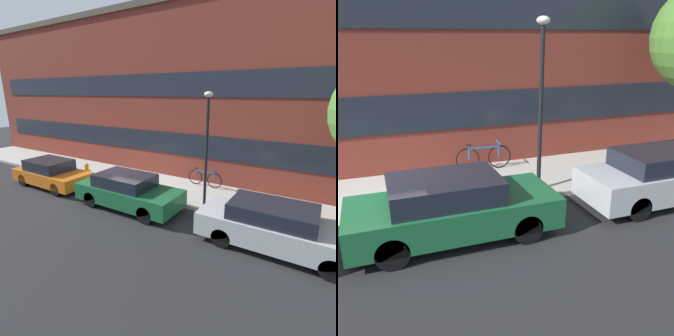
% 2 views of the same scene
% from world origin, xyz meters
% --- Properties ---
extents(ground_plane, '(56.00, 56.00, 0.00)m').
position_xyz_m(ground_plane, '(0.00, 0.00, 0.00)').
color(ground_plane, '#232326').
extents(sidewalk_strip, '(28.00, 2.94, 0.14)m').
position_xyz_m(sidewalk_strip, '(0.00, 1.47, 0.07)').
color(sidewalk_strip, '#B2AFA8').
rests_on(sidewalk_strip, ground_plane).
extents(rowhouse_facade, '(28.00, 1.02, 8.57)m').
position_xyz_m(rowhouse_facade, '(0.00, 3.38, 4.29)').
color(rowhouse_facade, maroon).
rests_on(rowhouse_facade, ground_plane).
extents(parked_car_green, '(4.23, 1.69, 1.33)m').
position_xyz_m(parked_car_green, '(1.46, -1.05, 0.67)').
color(parked_car_green, '#195B33').
rests_on(parked_car_green, ground_plane).
extents(parked_car_silver, '(4.49, 1.64, 1.35)m').
position_xyz_m(parked_car_silver, '(6.91, -1.05, 0.68)').
color(parked_car_silver, '#B2B5BA').
rests_on(parked_car_silver, ground_plane).
extents(bicycle, '(1.71, 0.44, 0.83)m').
position_xyz_m(bicycle, '(3.20, 2.40, 0.54)').
color(bicycle, black).
rests_on(bicycle, sidewalk_strip).
extents(lamp_post, '(0.32, 0.32, 4.28)m').
position_xyz_m(lamp_post, '(4.07, 0.39, 2.80)').
color(lamp_post, black).
rests_on(lamp_post, sidewalk_strip).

